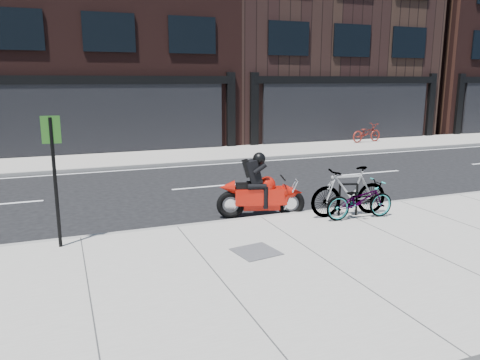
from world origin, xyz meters
name	(u,v)px	position (x,y,z in m)	size (l,w,h in m)	color
ground	(232,202)	(0.00, 0.00, 0.00)	(120.00, 120.00, 0.00)	black
sidewalk_near	(331,267)	(0.00, -5.00, 0.07)	(60.00, 6.00, 0.13)	gray
sidewalk_far	(169,157)	(0.00, 7.75, 0.07)	(60.00, 3.50, 0.13)	gray
building_mideast	(305,29)	(10.00, 14.50, 6.25)	(12.00, 10.00, 12.50)	black
building_east	(458,32)	(22.00, 14.50, 6.50)	(10.00, 10.00, 13.00)	black
bike_rack	(348,197)	(1.94, -2.60, 0.59)	(0.45, 0.16, 0.78)	black
bicycle_front	(360,200)	(2.05, -2.90, 0.57)	(0.59, 1.68, 0.88)	gray
bicycle_rear	(349,191)	(1.96, -2.60, 0.71)	(0.55, 1.93, 1.16)	gray
motorcycle	(265,191)	(0.24, -1.63, 0.65)	(2.09, 0.96, 1.60)	black
bicycle_far	(367,133)	(10.38, 8.33, 0.60)	(0.63, 1.79, 0.94)	maroon
utility_grate	(256,252)	(-1.00, -4.02, 0.14)	(0.75, 0.75, 0.01)	#565659
sign_post	(54,170)	(-4.38, -2.40, 1.62)	(0.34, 0.07, 2.49)	black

